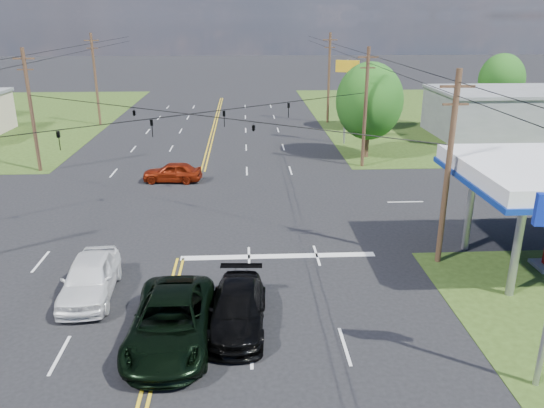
{
  "coord_description": "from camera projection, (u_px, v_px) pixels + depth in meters",
  "views": [
    {
      "loc": [
        3.4,
        -20.74,
        11.69
      ],
      "look_at": [
        4.79,
        6.0,
        2.17
      ],
      "focal_mm": 35.0,
      "sensor_mm": 36.0,
      "label": 1
    }
  ],
  "objects": [
    {
      "name": "pole_left_far",
      "position": [
        96.0,
        79.0,
        58.54
      ],
      "size": [
        1.6,
        0.28,
        10.0
      ],
      "color": "#3F2D1A",
      "rests_on": "ground"
    },
    {
      "name": "retail_ne",
      "position": [
        505.0,
        114.0,
        54.11
      ],
      "size": [
        14.0,
        10.0,
        4.4
      ],
      "primitive_type": "cube",
      "color": "slate",
      "rests_on": "ground"
    },
    {
      "name": "tree_right_a",
      "position": [
        369.0,
        101.0,
        44.9
      ],
      "size": [
        5.7,
        5.7,
        8.18
      ],
      "color": "#3F2D1A",
      "rests_on": "ground"
    },
    {
      "name": "tree_right_b",
      "position": [
        367.0,
        90.0,
        56.54
      ],
      "size": [
        4.94,
        4.94,
        7.09
      ],
      "color": "#3F2D1A",
      "rests_on": "ground"
    },
    {
      "name": "stop_bar",
      "position": [
        278.0,
        257.0,
        27.28
      ],
      "size": [
        10.0,
        0.5,
        0.02
      ],
      "primitive_type": "cube",
      "color": "silver",
      "rests_on": "ground"
    },
    {
      "name": "sedan_far",
      "position": [
        514.0,
        181.0,
        37.41
      ],
      "size": [
        4.65,
        1.93,
        1.34
      ],
      "primitive_type": "imported",
      "rotation": [
        0.0,
        0.0,
        -1.56
      ],
      "color": "silver",
      "rests_on": "ground"
    },
    {
      "name": "pole_right_far",
      "position": [
        329.0,
        77.0,
        59.81
      ],
      "size": [
        1.6,
        0.28,
        10.0
      ],
      "color": "#3F2D1A",
      "rests_on": "ground"
    },
    {
      "name": "span_wire_signals",
      "position": [
        189.0,
        114.0,
        32.55
      ],
      "size": [
        26.0,
        18.0,
        1.13
      ],
      "color": "black",
      "rests_on": "ground"
    },
    {
      "name": "sedan_red",
      "position": [
        172.0,
        172.0,
        39.39
      ],
      "size": [
        4.46,
        2.08,
        1.48
      ],
      "primitive_type": "imported",
      "rotation": [
        0.0,
        0.0,
        -1.65
      ],
      "color": "maroon",
      "rests_on": "ground"
    },
    {
      "name": "suv_black",
      "position": [
        238.0,
        309.0,
        20.92
      ],
      "size": [
        2.47,
        5.45,
        1.55
      ],
      "primitive_type": "imported",
      "rotation": [
        0.0,
        0.0,
        -0.06
      ],
      "color": "black",
      "rests_on": "ground"
    },
    {
      "name": "pole_se",
      "position": [
        448.0,
        168.0,
        25.08
      ],
      "size": [
        1.6,
        0.28,
        9.5
      ],
      "color": "#3F2D1A",
      "rests_on": "ground"
    },
    {
      "name": "pickup_white",
      "position": [
        90.0,
        277.0,
        23.18
      ],
      "size": [
        2.39,
        5.34,
        1.78
      ],
      "primitive_type": "imported",
      "rotation": [
        0.0,
        0.0,
        0.06
      ],
      "color": "white",
      "rests_on": "ground"
    },
    {
      "name": "grass_ne",
      "position": [
        497.0,
        115.0,
        66.38
      ],
      "size": [
        46.0,
        48.0,
        0.03
      ],
      "primitive_type": "cube",
      "color": "#2B4014",
      "rests_on": "ground"
    },
    {
      "name": "pickup_dkgreen",
      "position": [
        171.0,
        321.0,
        19.84
      ],
      "size": [
        3.02,
        6.45,
        1.78
      ],
      "primitive_type": "imported",
      "rotation": [
        0.0,
        0.0,
        -0.01
      ],
      "color": "black",
      "rests_on": "ground"
    },
    {
      "name": "power_lines",
      "position": [
        183.0,
        74.0,
        29.8
      ],
      "size": [
        26.04,
        100.0,
        0.64
      ],
      "color": "black",
      "rests_on": "ground"
    },
    {
      "name": "tree_far_r",
      "position": [
        501.0,
        80.0,
        62.93
      ],
      "size": [
        5.32,
        5.32,
        7.63
      ],
      "color": "#3F2D1A",
      "rests_on": "ground"
    },
    {
      "name": "polesign_ne",
      "position": [
        347.0,
        79.0,
        49.4
      ],
      "size": [
        2.11,
        1.04,
        7.9
      ],
      "color": "#A5A5AA",
      "rests_on": "ground"
    },
    {
      "name": "pole_ne",
      "position": [
        365.0,
        106.0,
        42.02
      ],
      "size": [
        1.6,
        0.28,
        9.5
      ],
      "color": "#3F2D1A",
      "rests_on": "ground"
    },
    {
      "name": "pole_nw",
      "position": [
        31.0,
        109.0,
        40.74
      ],
      "size": [
        1.6,
        0.28,
        9.5
      ],
      "color": "#3F2D1A",
      "rests_on": "ground"
    },
    {
      "name": "ground",
      "position": [
        194.0,
        206.0,
        34.56
      ],
      "size": [
        280.0,
        280.0,
        0.0
      ],
      "primitive_type": "plane",
      "color": "black",
      "rests_on": "ground"
    }
  ]
}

